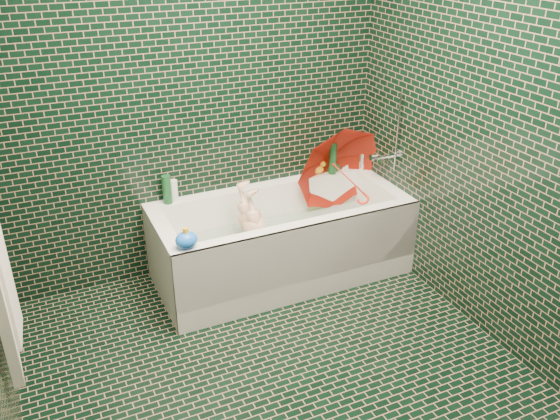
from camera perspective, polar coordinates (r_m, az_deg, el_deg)
name	(u,v)px	position (r m, az deg, el deg)	size (l,w,h in m)	color
floor	(285,386)	(3.32, 0.44, -16.55)	(2.80, 2.80, 0.00)	black
wall_back	(192,93)	(3.87, -8.45, 11.04)	(2.80, 2.80, 0.00)	black
wall_front	(522,370)	(1.66, 22.23, -14.07)	(2.80, 2.80, 0.00)	black
wall_right	(509,131)	(3.36, 21.21, 7.07)	(2.80, 2.80, 0.00)	black
bathtub	(282,248)	(4.08, 0.19, -3.67)	(1.70, 0.75, 0.55)	white
bath_mat	(281,254)	(4.13, 0.09, -4.23)	(1.35, 0.47, 0.01)	green
water	(281,236)	(4.05, 0.09, -2.48)	(1.48, 0.53, 0.00)	silver
faucet	(387,153)	(4.22, 10.29, 5.38)	(0.18, 0.19, 0.55)	silver
child	(258,239)	(4.00, -2.13, -2.78)	(0.29, 0.19, 0.80)	#EBB492
umbrella	(348,178)	(4.22, 6.53, 3.08)	(0.65, 0.65, 0.57)	red
soap_bottle_a	(349,169)	(4.50, 6.65, 3.94)	(0.09, 0.09, 0.24)	white
soap_bottle_b	(358,166)	(4.56, 7.49, 4.22)	(0.09, 0.10, 0.21)	#5C2078
soap_bottle_c	(338,171)	(4.45, 5.63, 3.74)	(0.14, 0.14, 0.18)	#144721
bottle_right_tall	(333,158)	(4.36, 5.10, 5.01)	(0.06, 0.06, 0.24)	#144721
bottle_right_pump	(362,157)	(4.48, 7.91, 5.11)	(0.05, 0.05, 0.19)	silver
bottle_left_tall	(167,190)	(3.97, -10.83, 1.94)	(0.06, 0.06, 0.20)	#144721
bottle_left_short	(174,191)	(3.99, -10.17, 1.82)	(0.05, 0.05, 0.15)	white
rubber_duck	(319,168)	(4.38, 3.75, 4.01)	(0.12, 0.10, 0.10)	#FFB01A
bath_toy	(186,240)	(3.43, -9.00, -2.85)	(0.15, 0.13, 0.13)	blue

